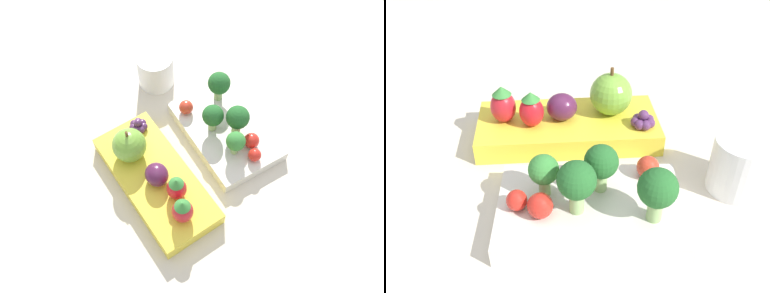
# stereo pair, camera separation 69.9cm
# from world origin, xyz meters

# --- Properties ---
(ground_plane) EXTENTS (4.00, 4.00, 0.00)m
(ground_plane) POSITION_xyz_m (0.00, 0.00, 0.00)
(ground_plane) COLOR beige
(bento_box_savoury) EXTENTS (0.19, 0.13, 0.02)m
(bento_box_savoury) POSITION_xyz_m (-0.01, 0.08, 0.01)
(bento_box_savoury) COLOR silver
(bento_box_savoury) RESTS_ON ground_plane
(bento_box_fruit) EXTENTS (0.23, 0.11, 0.03)m
(bento_box_fruit) POSITION_xyz_m (0.01, -0.07, 0.01)
(bento_box_fruit) COLOR yellow
(bento_box_fruit) RESTS_ON ground_plane
(broccoli_floret_0) EXTENTS (0.04, 0.04, 0.06)m
(broccoli_floret_0) POSITION_xyz_m (-0.07, 0.10, 0.06)
(broccoli_floret_0) COLOR #93B770
(broccoli_floret_0) RESTS_ON bento_box_savoury
(broccoli_floret_1) EXTENTS (0.04, 0.04, 0.05)m
(broccoli_floret_1) POSITION_xyz_m (-0.02, 0.06, 0.06)
(broccoli_floret_1) COLOR #93B770
(broccoli_floret_1) RESTS_ON bento_box_savoury
(broccoli_floret_2) EXTENTS (0.03, 0.03, 0.05)m
(broccoli_floret_2) POSITION_xyz_m (0.04, 0.06, 0.05)
(broccoli_floret_2) COLOR #93B770
(broccoli_floret_2) RESTS_ON bento_box_savoury
(broccoli_floret_3) EXTENTS (0.04, 0.04, 0.06)m
(broccoli_floret_3) POSITION_xyz_m (0.01, 0.09, 0.06)
(broccoli_floret_3) COLOR #93B770
(broccoli_floret_3) RESTS_ON bento_box_savoury
(cherry_tomato_0) EXTENTS (0.02, 0.02, 0.02)m
(cherry_tomato_0) POSITION_xyz_m (0.07, 0.08, 0.03)
(cherry_tomato_0) COLOR red
(cherry_tomato_0) RESTS_ON bento_box_savoury
(cherry_tomato_1) EXTENTS (0.03, 0.03, 0.03)m
(cherry_tomato_1) POSITION_xyz_m (0.04, 0.09, 0.03)
(cherry_tomato_1) COLOR red
(cherry_tomato_1) RESTS_ON bento_box_savoury
(cherry_tomato_2) EXTENTS (0.02, 0.02, 0.02)m
(cherry_tomato_2) POSITION_xyz_m (-0.07, 0.04, 0.03)
(cherry_tomato_2) COLOR red
(cherry_tomato_2) RESTS_ON bento_box_savoury
(apple) EXTENTS (0.05, 0.05, 0.06)m
(apple) POSITION_xyz_m (-0.04, -0.08, 0.05)
(apple) COLOR #70A838
(apple) RESTS_ON bento_box_fruit
(strawberry_0) EXTENTS (0.03, 0.03, 0.05)m
(strawberry_0) POSITION_xyz_m (0.06, -0.06, 0.05)
(strawberry_0) COLOR red
(strawberry_0) RESTS_ON bento_box_fruit
(strawberry_1) EXTENTS (0.03, 0.03, 0.05)m
(strawberry_1) POSITION_xyz_m (0.09, -0.07, 0.05)
(strawberry_1) COLOR red
(strawberry_1) RESTS_ON bento_box_fruit
(plum) EXTENTS (0.04, 0.04, 0.03)m
(plum) POSITION_xyz_m (0.02, -0.07, 0.05)
(plum) COLOR #511E42
(plum) RESTS_ON bento_box_fruit
(grape_cluster) EXTENTS (0.03, 0.03, 0.02)m
(grape_cluster) POSITION_xyz_m (-0.08, -0.05, 0.04)
(grape_cluster) COLOR #562D5B
(grape_cluster) RESTS_ON bento_box_fruit
(drinking_cup) EXTENTS (0.06, 0.06, 0.06)m
(drinking_cup) POSITION_xyz_m (-0.17, 0.04, 0.03)
(drinking_cup) COLOR white
(drinking_cup) RESTS_ON ground_plane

